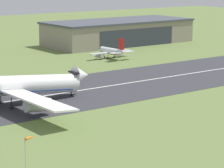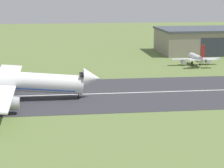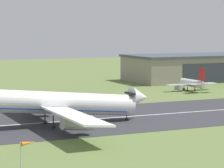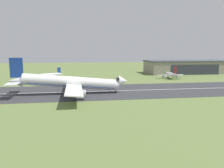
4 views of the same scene
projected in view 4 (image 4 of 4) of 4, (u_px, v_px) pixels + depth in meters
The scene contains 7 objects.
ground_plane at pixel (131, 150), 43.64m from camera, with size 670.36×670.36×0.00m, color olive.
runway_strip at pixel (100, 91), 106.83m from camera, with size 430.36×40.77×0.06m, color #333338.
runway_centreline at pixel (100, 91), 106.82m from camera, with size 387.32×0.70×0.01m, color silver.
hangar_building at pixel (187, 67), 193.96m from camera, with size 72.13×30.02×11.37m.
airplane_landing at pixel (71, 83), 99.46m from camera, with size 54.15×56.48×16.69m.
airplane_parked_west at pixel (50, 75), 155.42m from camera, with size 17.07×17.60×7.69m.
airplane_parked_centre at pixel (171, 75), 156.41m from camera, with size 19.55×17.02×8.72m.
Camera 4 is at (-9.87, 24.52, 19.60)m, focal length 35.00 mm.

